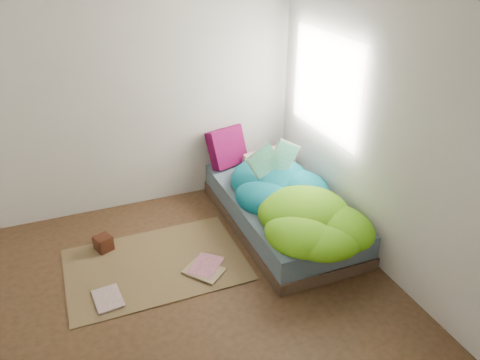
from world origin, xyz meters
name	(u,v)px	position (x,y,z in m)	size (l,w,h in m)	color
ground	(188,299)	(0.00, 0.00, 0.00)	(3.50, 3.50, 0.00)	#3A2A16
room_walls	(177,115)	(0.01, 0.01, 1.63)	(3.54, 3.54, 2.62)	silver
bed	(281,211)	(1.22, 0.72, 0.17)	(1.00, 2.00, 0.34)	#392D1F
duvet	(293,192)	(1.22, 0.50, 0.51)	(0.96, 1.84, 0.34)	#08727D
rug	(156,264)	(-0.15, 0.55, 0.01)	(1.60, 1.10, 0.01)	brown
pillow_floral	(269,160)	(1.41, 1.43, 0.40)	(0.53, 0.33, 0.12)	beige
pillow_magenta	(227,147)	(0.97, 1.63, 0.56)	(0.44, 0.14, 0.44)	#540533
open_book	(274,150)	(1.17, 0.82, 0.83)	(0.49, 0.11, 0.30)	green
wooden_box	(103,243)	(-0.56, 0.96, 0.08)	(0.15, 0.15, 0.15)	#39160D
floor_book_a	(95,303)	(-0.74, 0.22, 0.02)	(0.22, 0.30, 0.02)	beige
floor_book_b	(193,263)	(0.17, 0.41, 0.03)	(0.24, 0.33, 0.03)	pink
floor_book_c	(196,279)	(0.13, 0.19, 0.02)	(0.25, 0.34, 0.03)	tan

